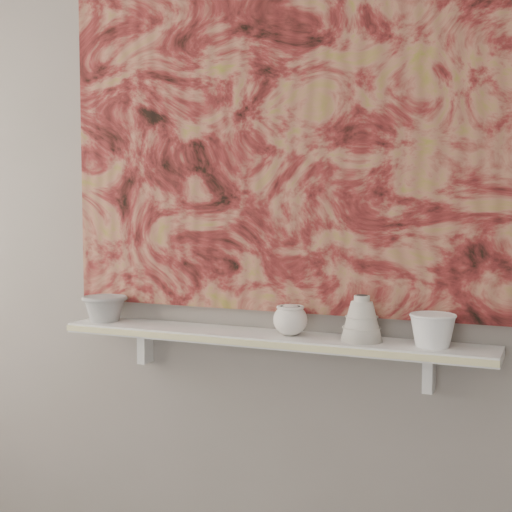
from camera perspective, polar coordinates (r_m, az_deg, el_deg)
The scene contains 11 objects.
wall_back at distance 2.30m, azimuth 1.85°, elevation 4.53°, with size 3.60×3.60×0.00m, color gray.
shelf at distance 2.25m, azimuth 0.94°, elevation -6.61°, with size 1.40×0.18×0.03m, color silver.
shelf_stripe at distance 2.17m, azimuth -0.00°, elevation -7.04°, with size 1.40×0.01×0.02m, color beige.
bracket_left at distance 2.54m, azimuth -8.85°, elevation -7.11°, with size 0.03×0.06×0.12m, color silver.
bracket_right at distance 2.20m, azimuth 13.67°, elevation -9.00°, with size 0.03×0.06×0.12m, color silver.
painting at distance 2.29m, azimuth 1.73°, elevation 9.28°, with size 1.50×0.03×1.10m, color maroon.
house_motif at distance 2.15m, azimuth 12.82°, elevation 1.30°, with size 0.09×0.00×0.08m, color black.
bowl_grey at distance 2.53m, azimuth -12.01°, elevation -4.09°, with size 0.16×0.16×0.09m, color gray, non-canonical shape.
cup_cream at distance 2.21m, azimuth 2.77°, elevation -5.13°, with size 0.11×0.11×0.10m, color white, non-canonical shape.
bell_vessel at distance 2.14m, azimuth 8.45°, elevation -4.94°, with size 0.12×0.12×0.14m, color beige, non-canonical shape.
bowl_white at distance 2.10m, azimuth 13.96°, elevation -5.76°, with size 0.13×0.13×0.10m, color white, non-canonical shape.
Camera 1 is at (0.84, -0.54, 1.34)m, focal length 50.00 mm.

